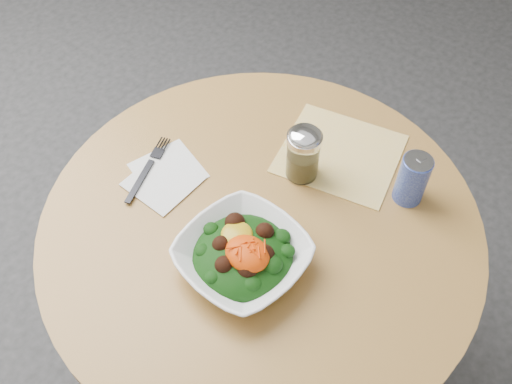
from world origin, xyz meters
The scene contains 8 objects.
ground centered at (0.00, 0.00, 0.00)m, with size 6.00×6.00×0.00m, color #29292B.
table centered at (0.00, 0.00, 0.55)m, with size 0.90×0.90×0.75m.
cloth_napkin centered at (0.03, 0.25, 0.75)m, with size 0.25×0.23×0.00m, color orange.
paper_napkins centered at (-0.23, -0.04, 0.75)m, with size 0.16×0.18×0.00m.
salad_bowl centered at (0.04, -0.10, 0.78)m, with size 0.25×0.25×0.09m.
fork centered at (-0.27, -0.05, 0.76)m, with size 0.08×0.19×0.00m.
spice_shaker centered at (-0.01, 0.15, 0.81)m, with size 0.07×0.07×0.13m.
beverage_can centered at (0.20, 0.24, 0.81)m, with size 0.06×0.06×0.12m.
Camera 1 is at (0.40, -0.52, 1.70)m, focal length 40.00 mm.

